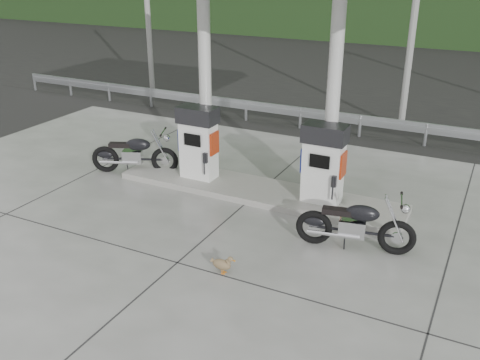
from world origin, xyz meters
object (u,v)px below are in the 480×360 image
at_px(motorcycle_left, 135,154).
at_px(duck, 222,265).
at_px(gas_pump_left, 198,143).
at_px(gas_pump_right, 323,164).
at_px(motorcycle_right, 355,225).

distance_m(motorcycle_left, duck, 5.41).
relative_size(gas_pump_left, duck, 4.06).
height_order(motorcycle_left, duck, motorcycle_left).
bearing_deg(motorcycle_left, gas_pump_right, -20.80).
distance_m(motorcycle_left, motorcycle_right, 6.35).
xyz_separation_m(gas_pump_right, motorcycle_left, (-5.04, -0.19, -0.54)).
relative_size(motorcycle_left, motorcycle_right, 1.00).
relative_size(gas_pump_right, duck, 4.06).
xyz_separation_m(gas_pump_left, duck, (2.49, -3.41, -0.89)).
height_order(gas_pump_left, motorcycle_left, gas_pump_left).
bearing_deg(motorcycle_right, gas_pump_left, 150.08).
relative_size(gas_pump_right, motorcycle_left, 0.84).
height_order(gas_pump_right, duck, gas_pump_right).
relative_size(motorcycle_right, duck, 4.83).
distance_m(gas_pump_left, motorcycle_right, 4.66).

